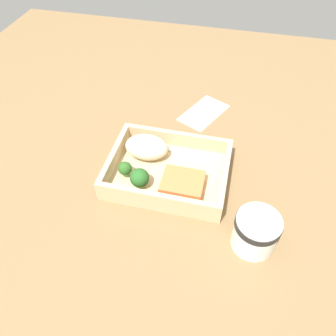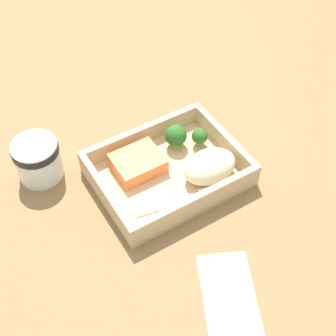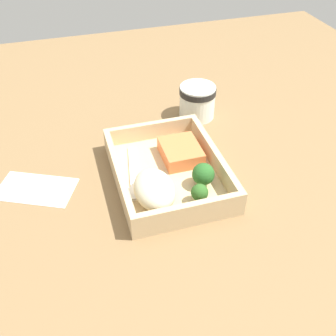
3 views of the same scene
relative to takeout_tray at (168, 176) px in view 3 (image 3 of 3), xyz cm
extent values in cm
cube|color=olive|center=(0.00, 0.00, -1.60)|extent=(160.00, 160.00, 2.00)
cube|color=#CEB184|center=(0.00, 0.00, 0.00)|extent=(26.83, 20.60, 1.20)
cube|color=#CEB184|center=(0.00, -9.70, 2.53)|extent=(26.83, 1.20, 3.87)
cube|color=#CEB184|center=(0.00, 9.70, 2.53)|extent=(26.83, 1.20, 3.87)
cube|color=#CEB184|center=(-12.82, 0.00, 2.53)|extent=(1.20, 18.20, 3.87)
cube|color=#CEB184|center=(12.82, 0.00, 2.53)|extent=(1.20, 18.20, 3.87)
cube|color=orange|center=(-4.18, 3.97, 2.10)|extent=(9.03, 7.59, 3.00)
ellipsoid|color=beige|center=(6.26, -4.42, 3.19)|extent=(10.31, 7.33, 5.17)
cylinder|color=#85AB65|center=(5.05, 5.36, 1.41)|extent=(1.61, 1.61, 1.62)
sphere|color=#285F24|center=(5.05, 5.36, 3.39)|extent=(4.25, 4.25, 4.25)
cylinder|color=#7F975B|center=(9.14, 3.15, 1.37)|extent=(1.20, 1.20, 1.53)
sphere|color=#2E5E22|center=(9.14, 3.15, 3.00)|extent=(3.15, 3.15, 3.15)
cube|color=white|center=(-4.01, -6.34, 0.82)|extent=(12.40, 3.27, 0.44)
cube|color=white|center=(3.77, -7.73, 0.82)|extent=(3.73, 2.77, 0.44)
cylinder|color=white|center=(-20.08, 13.29, 3.37)|extent=(8.36, 8.36, 7.94)
cylinder|color=black|center=(-20.08, 13.29, 6.23)|extent=(8.61, 8.61, 1.43)
cube|color=white|center=(-4.32, -25.35, -0.48)|extent=(13.77, 16.78, 0.24)
camera|label=1|loc=(-11.67, 48.95, 56.78)|focal=35.00mm
camera|label=2|loc=(-29.50, -48.38, 67.70)|focal=50.00mm
camera|label=3|loc=(56.12, -16.87, 51.28)|focal=42.00mm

